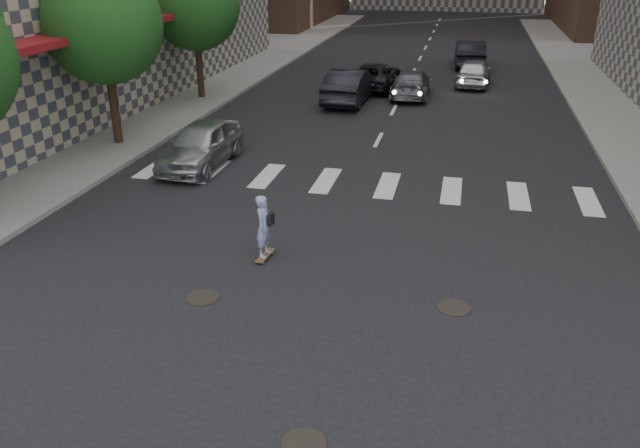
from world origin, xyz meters
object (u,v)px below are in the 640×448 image
at_px(tree_b, 105,18).
at_px(tree_c, 197,0).
at_px(traffic_car_a, 349,86).
at_px(traffic_car_d, 474,72).
at_px(silver_sedan, 201,144).
at_px(traffic_car_b, 411,83).
at_px(traffic_car_c, 375,76).
at_px(skateboarder, 264,226).
at_px(traffic_car_e, 470,53).

height_order(tree_b, tree_c, same).
xyz_separation_m(traffic_car_a, traffic_car_d, (5.83, 5.52, -0.08)).
bearing_deg(traffic_car_d, traffic_car_a, 48.11).
bearing_deg(traffic_car_a, silver_sedan, 75.06).
distance_m(traffic_car_a, traffic_car_b, 3.44).
height_order(tree_b, traffic_car_c, tree_b).
bearing_deg(skateboarder, traffic_car_c, 96.90).
relative_size(tree_b, silver_sedan, 1.49).
height_order(tree_b, traffic_car_d, tree_b).
relative_size(tree_b, tree_c, 1.00).
relative_size(tree_c, silver_sedan, 1.49).
bearing_deg(skateboarder, traffic_car_e, 86.87).
height_order(traffic_car_b, traffic_car_d, traffic_car_d).
distance_m(silver_sedan, traffic_car_b, 13.84).
bearing_deg(tree_c, traffic_car_a, 6.87).
distance_m(tree_b, skateboarder, 11.96).
bearing_deg(skateboarder, traffic_car_d, 83.81).
xyz_separation_m(traffic_car_b, traffic_car_c, (-2.08, 1.49, 0.01)).
relative_size(skateboarder, traffic_car_a, 0.33).
relative_size(skateboarder, traffic_car_e, 0.32).
bearing_deg(traffic_car_e, traffic_car_c, 56.04).
bearing_deg(traffic_car_e, traffic_car_d, 90.30).
distance_m(skateboarder, traffic_car_b, 18.78).
relative_size(tree_c, traffic_car_e, 1.32).
distance_m(tree_c, traffic_car_d, 15.00).
bearing_deg(traffic_car_c, skateboarder, 93.34).
distance_m(traffic_car_b, traffic_car_c, 2.56).
relative_size(skateboarder, traffic_car_b, 0.36).
height_order(tree_c, traffic_car_a, tree_c).
distance_m(tree_c, traffic_car_c, 9.84).
height_order(tree_c, traffic_car_e, tree_c).
relative_size(tree_c, traffic_car_a, 1.34).
height_order(tree_b, skateboarder, tree_b).
bearing_deg(traffic_car_c, tree_c, 31.34).
distance_m(silver_sedan, traffic_car_a, 10.95).
relative_size(traffic_car_a, traffic_car_c, 1.02).
height_order(tree_c, traffic_car_b, tree_c).
bearing_deg(tree_b, tree_c, 90.00).
distance_m(tree_b, traffic_car_d, 19.78).
bearing_deg(traffic_car_c, traffic_car_d, -155.93).
xyz_separation_m(tree_b, traffic_car_e, (12.70, 20.25, -3.82)).
distance_m(traffic_car_c, traffic_car_d, 5.50).
xyz_separation_m(skateboarder, silver_sedan, (-4.25, 6.23, -0.10)).
xyz_separation_m(tree_c, traffic_car_e, (12.70, 12.25, -3.82)).
bearing_deg(traffic_car_c, traffic_car_b, 146.72).
distance_m(tree_c, skateboarder, 18.23).
bearing_deg(traffic_car_e, tree_b, 55.39).
height_order(skateboarder, traffic_car_d, skateboarder).
height_order(traffic_car_b, traffic_car_e, traffic_car_e).
distance_m(skateboarder, traffic_car_d, 22.73).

